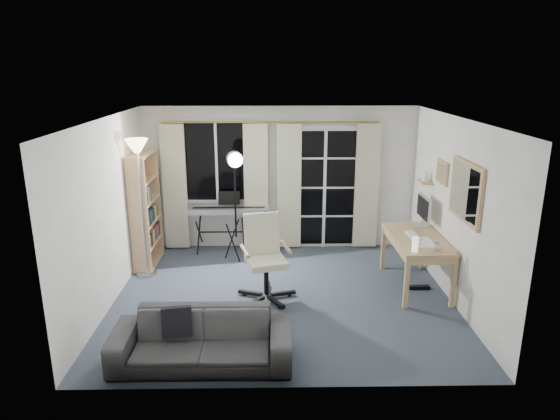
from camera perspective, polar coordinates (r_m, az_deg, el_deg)
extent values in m
cube|color=#3C4857|center=(6.90, 0.29, -9.92)|extent=(4.50, 4.00, 0.02)
cube|color=white|center=(8.36, -7.25, 5.55)|extent=(1.20, 0.06, 1.40)
cube|color=black|center=(8.34, -7.27, 5.51)|extent=(1.10, 0.02, 1.30)
cube|color=white|center=(8.33, -7.28, 5.50)|extent=(0.04, 0.03, 1.30)
cube|color=white|center=(8.46, 5.08, 2.45)|extent=(1.32, 0.06, 2.11)
cube|color=black|center=(8.41, 3.07, 2.40)|extent=(0.55, 0.02, 1.95)
cube|color=black|center=(8.47, 7.12, 2.40)|extent=(0.55, 0.02, 1.95)
cube|color=white|center=(8.43, 5.11, 2.39)|extent=(0.05, 0.04, 2.05)
cube|color=white|center=(8.55, 5.03, -0.70)|extent=(1.15, 0.03, 0.03)
cube|color=white|center=(8.42, 5.11, 2.55)|extent=(1.15, 0.03, 0.03)
cube|color=white|center=(8.32, 5.20, 5.90)|extent=(1.15, 0.03, 0.03)
cylinder|color=gold|center=(8.14, -1.07, 10.01)|extent=(3.50, 0.03, 0.03)
cube|color=beige|center=(8.46, -11.94, 2.54)|extent=(0.40, 0.07, 2.10)
cube|color=beige|center=(8.31, -2.75, 2.63)|extent=(0.40, 0.07, 2.10)
cube|color=beige|center=(8.31, 1.04, 2.65)|extent=(0.40, 0.07, 2.10)
cube|color=beige|center=(8.46, 9.89, 2.65)|extent=(0.40, 0.07, 2.10)
cube|color=#A78058|center=(7.59, -15.89, -0.84)|extent=(0.28, 0.03, 1.77)
cube|color=#A78058|center=(8.32, -14.45, 0.76)|extent=(0.28, 0.03, 1.77)
cube|color=#A78058|center=(7.99, -16.03, 0.00)|extent=(0.04, 0.80, 1.77)
cube|color=#A78058|center=(8.23, -14.70, -5.75)|extent=(0.30, 0.80, 0.02)
cube|color=#A78058|center=(8.11, -14.86, -3.61)|extent=(0.30, 0.80, 0.02)
cube|color=#A78058|center=(8.01, -15.04, -1.34)|extent=(0.30, 0.80, 0.02)
cube|color=#A78058|center=(7.92, -15.21, 0.98)|extent=(0.30, 0.80, 0.02)
cube|color=#A78058|center=(7.84, -15.39, 3.36)|extent=(0.30, 0.80, 0.02)
cube|color=#A78058|center=(7.77, -15.60, 6.09)|extent=(0.30, 0.80, 0.02)
cube|color=white|center=(7.77, -15.39, -3.55)|extent=(0.20, 0.06, 0.23)
cube|color=olive|center=(7.86, -15.22, -3.50)|extent=(0.20, 0.04, 0.18)
cube|color=#373737|center=(7.92, -15.10, -3.24)|extent=(0.20, 0.04, 0.20)
cube|color=olive|center=(7.97, -14.99, -2.88)|extent=(0.20, 0.04, 0.26)
cube|color=white|center=(8.04, -14.86, -2.92)|extent=(0.20, 0.05, 0.21)
cube|color=#AF4132|center=(8.11, -14.72, -2.71)|extent=(0.20, 0.04, 0.21)
cube|color=#2E648C|center=(8.18, -14.60, -2.54)|extent=(0.20, 0.05, 0.22)
cube|color=olive|center=(8.25, -14.47, -2.41)|extent=(0.20, 0.03, 0.20)
cube|color=#AF4132|center=(8.31, -14.37, -2.25)|extent=(0.20, 0.05, 0.21)
cube|color=#373737|center=(8.38, -14.24, -2.00)|extent=(0.20, 0.03, 0.23)
cube|color=#2E648C|center=(7.66, -15.59, -1.13)|extent=(0.20, 0.03, 0.24)
cube|color=#373737|center=(7.72, -15.46, -1.01)|extent=(0.20, 0.05, 0.24)
cube|color=#373737|center=(7.81, -15.29, -0.93)|extent=(0.20, 0.04, 0.20)
cube|color=#2E648C|center=(7.87, -15.16, -0.84)|extent=(0.20, 0.03, 0.19)
cube|color=#2E648C|center=(7.93, -15.05, -0.65)|extent=(0.20, 0.04, 0.21)
cube|color=#373737|center=(7.99, -14.94, -0.38)|extent=(0.20, 0.03, 0.24)
cube|color=#373737|center=(8.05, -14.82, -0.42)|extent=(0.20, 0.04, 0.19)
cube|color=#EFD759|center=(8.12, -14.69, -0.23)|extent=(0.20, 0.04, 0.21)
cube|color=olive|center=(8.19, -14.57, -0.05)|extent=(0.20, 0.03, 0.22)
cube|color=#373737|center=(8.24, -14.47, 0.04)|extent=(0.20, 0.03, 0.21)
cube|color=#AF4132|center=(7.57, -15.78, 1.33)|extent=(0.20, 0.04, 0.25)
cube|color=#373737|center=(7.64, -15.63, 1.25)|extent=(0.20, 0.03, 0.19)
cube|color=white|center=(7.69, -15.53, 1.63)|extent=(0.20, 0.03, 0.27)
cube|color=white|center=(7.75, -15.41, 1.66)|extent=(0.20, 0.03, 0.24)
cube|color=olive|center=(7.82, -15.27, 1.62)|extent=(0.20, 0.03, 0.20)
cube|color=#2E648C|center=(7.88, -15.16, 1.77)|extent=(0.20, 0.04, 0.20)
cylinder|color=#B2B2B7|center=(7.83, -14.97, -7.00)|extent=(0.36, 0.36, 0.03)
cylinder|color=#B2B2B7|center=(7.52, -15.50, -0.27)|extent=(0.04, 0.04, 1.89)
cone|color=#FFE5B2|center=(7.31, -16.07, 7.07)|extent=(0.39, 0.39, 0.19)
cylinder|color=black|center=(8.42, -9.23, -2.52)|extent=(0.03, 0.64, 0.58)
cylinder|color=black|center=(8.42, -9.23, -2.52)|extent=(0.03, 0.64, 0.58)
cylinder|color=black|center=(8.34, -2.28, -2.49)|extent=(0.03, 0.64, 0.58)
cylinder|color=black|center=(8.34, -2.28, -2.49)|extent=(0.03, 0.64, 0.58)
cylinder|color=black|center=(8.36, -5.77, -2.51)|extent=(1.02, 0.03, 0.02)
cube|color=silver|center=(8.25, -5.84, 0.04)|extent=(1.33, 0.35, 0.09)
cube|color=white|center=(8.16, -5.89, 0.12)|extent=(1.22, 0.15, 0.02)
cube|color=black|center=(8.20, -5.87, 0.26)|extent=(1.18, 0.09, 0.01)
cube|color=black|center=(8.30, -5.82, 1.38)|extent=(0.36, 0.08, 0.22)
cylinder|color=black|center=(8.00, -4.16, -3.57)|extent=(0.08, 0.28, 0.73)
cylinder|color=black|center=(8.07, -5.55, -3.42)|extent=(0.27, 0.11, 0.73)
cylinder|color=black|center=(7.87, -5.34, -3.92)|extent=(0.22, 0.20, 0.73)
cylinder|color=black|center=(7.77, -5.15, 1.32)|extent=(0.04, 0.04, 1.26)
cylinder|color=silver|center=(7.58, -5.20, 5.79)|extent=(0.26, 0.18, 0.24)
cylinder|color=white|center=(7.50, -5.12, 5.69)|extent=(0.21, 0.07, 0.21)
cube|color=black|center=(6.87, 0.38, -9.52)|extent=(0.35, 0.14, 0.04)
cylinder|color=black|center=(6.90, 1.08, -9.59)|extent=(0.07, 0.07, 0.05)
cube|color=black|center=(7.02, -1.43, -8.90)|extent=(0.07, 0.35, 0.04)
cylinder|color=black|center=(7.11, -1.39, -8.77)|extent=(0.07, 0.07, 0.05)
cube|color=black|center=(6.89, -3.41, -9.44)|extent=(0.34, 0.18, 0.04)
cylinder|color=black|center=(6.94, -4.07, -9.48)|extent=(0.07, 0.07, 0.05)
cube|color=black|center=(6.65, -2.88, -10.44)|extent=(0.26, 0.30, 0.04)
cylinder|color=black|center=(6.60, -3.38, -10.87)|extent=(0.07, 0.07, 0.05)
cube|color=black|center=(6.63, -0.45, -10.50)|extent=(0.23, 0.32, 0.04)
cylinder|color=black|center=(6.58, -0.03, -10.95)|extent=(0.07, 0.07, 0.05)
cylinder|color=black|center=(6.70, -1.57, -7.81)|extent=(0.08, 0.08, 0.43)
cube|color=#ECEBC6|center=(6.61, -1.59, -5.93)|extent=(0.60, 0.60, 0.09)
cube|color=#ECEBC6|center=(6.71, -2.11, -2.64)|extent=(0.49, 0.25, 0.56)
cube|color=black|center=(6.75, -2.20, -2.35)|extent=(0.46, 0.22, 0.52)
cylinder|color=#A78058|center=(6.51, -4.04, -4.70)|extent=(0.16, 0.43, 0.05)
cylinder|color=#A78058|center=(6.64, 0.70, -4.24)|extent=(0.16, 0.43, 0.05)
cube|color=tan|center=(7.18, 15.43, -3.17)|extent=(0.70, 1.38, 0.04)
cube|color=tan|center=(7.21, 15.39, -3.68)|extent=(0.66, 1.34, 0.10)
cube|color=tan|center=(6.66, 14.25, -8.07)|extent=(0.06, 0.06, 0.70)
cube|color=tan|center=(6.84, 19.21, -7.81)|extent=(0.06, 0.06, 0.70)
cube|color=tan|center=(7.82, 11.74, -4.20)|extent=(0.06, 0.06, 0.70)
cube|color=tan|center=(7.98, 16.02, -4.08)|extent=(0.06, 0.06, 0.70)
cube|color=silver|center=(7.64, 15.97, -1.83)|extent=(0.18, 0.12, 0.01)
cube|color=silver|center=(7.60, 16.04, -0.90)|extent=(0.04, 0.03, 0.22)
cube|color=silver|center=(7.56, 16.13, 0.24)|extent=(0.04, 0.53, 0.33)
cube|color=black|center=(7.55, 15.99, 0.24)|extent=(0.01, 0.49, 0.29)
cube|color=white|center=(7.20, 14.96, -2.84)|extent=(0.14, 0.41, 0.02)
cube|color=white|center=(6.92, 15.24, -3.63)|extent=(0.06, 0.10, 0.02)
cube|color=white|center=(7.06, 16.16, -3.38)|extent=(0.26, 0.32, 0.01)
cube|color=white|center=(6.87, 16.41, -3.94)|extent=(0.22, 0.16, 0.00)
cube|color=black|center=(6.71, 15.10, -3.82)|extent=(0.05, 0.04, 0.12)
cylinder|color=white|center=(6.60, 15.20, -3.79)|extent=(0.08, 0.08, 0.20)
cube|color=black|center=(7.36, 15.61, -8.51)|extent=(0.30, 0.08, 0.05)
imported|color=silver|center=(6.74, 17.46, -3.91)|extent=(0.12, 0.10, 0.12)
cube|color=#A78058|center=(6.48, 20.48, 1.97)|extent=(0.04, 0.94, 0.74)
cube|color=white|center=(6.47, 20.32, 1.97)|extent=(0.01, 0.84, 0.64)
cube|color=#A78058|center=(7.29, 18.06, 4.11)|extent=(0.03, 0.42, 0.32)
cube|color=#499355|center=(7.29, 17.95, 4.11)|extent=(0.00, 0.36, 0.26)
cube|color=#A78058|center=(7.79, 16.25, 3.10)|extent=(0.16, 0.30, 0.02)
cone|color=#ECEBC6|center=(7.77, 16.30, 3.75)|extent=(0.12, 0.12, 0.15)
imported|color=#313033|center=(5.40, -8.96, -13.55)|extent=(1.87, 0.55, 0.73)
cube|color=black|center=(5.49, -11.71, -12.39)|extent=(0.34, 0.22, 0.33)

